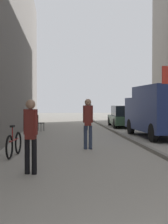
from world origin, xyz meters
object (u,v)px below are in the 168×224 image
Objects in this scene: pedestrian_far_crossing at (88,120)px; pedestrian_mid_block at (31,131)px; pedestrian_main_foreground at (88,113)px; cafe_chair_near_window at (38,122)px; delivery_van at (159,110)px; parked_car at (124,116)px; bicycle_leaning at (14,144)px.

pedestrian_mid_block is at bearing -103.65° from pedestrian_far_crossing.
pedestrian_main_foreground is 1.94× the size of cafe_chair_near_window.
parked_car is (-0.24, 7.06, -0.59)m from delivery_van.
delivery_van is at bearing -85.80° from parked_car.
pedestrian_far_crossing is 0.42× the size of parked_car.
pedestrian_far_crossing is 8.18m from cafe_chair_near_window.
parked_car is (5.24, 14.70, -0.29)m from pedestrian_mid_block.
bicycle_leaning is at bearing 22.30° from cafe_chair_near_window.
pedestrian_far_crossing is at bearing 39.36° from cafe_chair_near_window.
pedestrian_mid_block is at bearing -67.35° from bicycle_leaning.
pedestrian_main_foreground reaches higher than pedestrian_far_crossing.
pedestrian_far_crossing is 0.34× the size of delivery_van.
cafe_chair_near_window is at bearing -70.26° from pedestrian_mid_block.
pedestrian_mid_block is 9.41m from delivery_van.
parked_car is at bearing 89.67° from delivery_van.
pedestrian_main_foreground is at bearing -84.20° from pedestrian_mid_block.
bicycle_leaning is 9.29m from cafe_chair_near_window.
pedestrian_main_foreground is 1.05× the size of pedestrian_mid_block.
bicycle_leaning is at bearing -113.91° from parked_car.
pedestrian_main_foreground is 10.09m from bicycle_leaning.
delivery_van is 1.23× the size of parked_car.
pedestrian_main_foreground reaches higher than cafe_chair_near_window.
pedestrian_far_crossing is at bearing 37.74° from bicycle_leaning.
delivery_van is (5.47, 7.65, 0.30)m from pedestrian_mid_block.
pedestrian_main_foreground reaches higher than bicycle_leaning.
pedestrian_mid_block reaches higher than cafe_chair_near_window.
pedestrian_mid_block is 0.33× the size of delivery_van.
parked_car is 13.48m from bicycle_leaning.
cafe_chair_near_window is at bearing 142.18° from delivery_van.
pedestrian_mid_block is 0.99× the size of bicycle_leaning.
delivery_van reaches higher than pedestrian_far_crossing.
pedestrian_far_crossing is 11.24m from parked_car.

